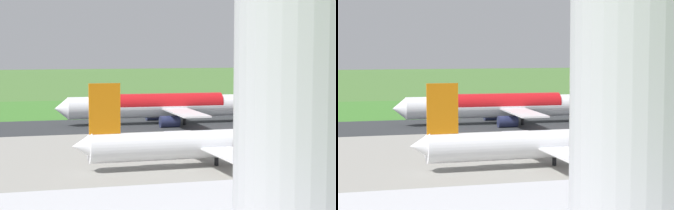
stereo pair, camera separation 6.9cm
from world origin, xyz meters
TOP-DOWN VIEW (x-y plane):
  - ground_plane at (0.00, 0.00)m, footprint 800.00×800.00m
  - runway_asphalt at (0.00, 0.00)m, footprint 600.00×28.40m
  - grass_verge_foreground at (0.00, -35.66)m, footprint 600.00×80.00m
  - airliner_main at (10.88, 0.01)m, footprint 54.07×44.17m
  - airliner_parked_mid at (19.84, 56.67)m, footprint 44.82×36.56m
  - service_truck_fuel at (22.85, 41.42)m, footprint 5.88×5.47m
  - no_stopping_sign at (13.59, -33.52)m, footprint 0.60×0.10m
  - traffic_cone_orange at (16.88, -31.88)m, footprint 0.40×0.40m

SIDE VIEW (x-z plane):
  - ground_plane at x=0.00m, z-range 0.00..0.00m
  - grass_verge_foreground at x=0.00m, z-range 0.00..0.04m
  - runway_asphalt at x=0.00m, z-range 0.00..0.06m
  - traffic_cone_orange at x=16.88m, z-range 0.00..0.55m
  - service_truck_fuel at x=22.85m, z-range 0.08..2.73m
  - no_stopping_sign at x=13.59m, z-range 0.25..3.03m
  - airliner_parked_mid at x=19.84m, z-range -2.98..10.14m
  - airliner_main at x=10.88m, z-range -3.59..12.29m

